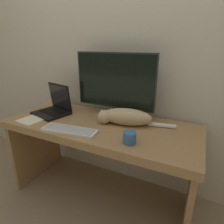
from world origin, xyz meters
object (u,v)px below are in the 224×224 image
Objects in this scene: coffee_mug at (129,138)px; cat at (124,117)px; external_keyboard at (69,130)px; laptop at (54,108)px; monitor at (114,85)px.

cat is at bearing 119.06° from coffee_mug.
cat reaches higher than external_keyboard.
external_keyboard is 0.46m from coffee_mug.
laptop is 0.59× the size of cat.
laptop is 0.68m from cat.
cat reaches higher than coffee_mug.
monitor is 0.52m from external_keyboard.
external_keyboard is at bearing -175.72° from coffee_mug.
cat is 6.82× the size of coffee_mug.
coffee_mug is at bearing -71.25° from cat.
laptop is 4.01× the size of coffee_mug.
coffee_mug is at bearing -0.52° from laptop.
coffee_mug is at bearing -52.83° from monitor.
cat is at bearing -39.47° from monitor.
laptop is at bearing 139.51° from external_keyboard.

